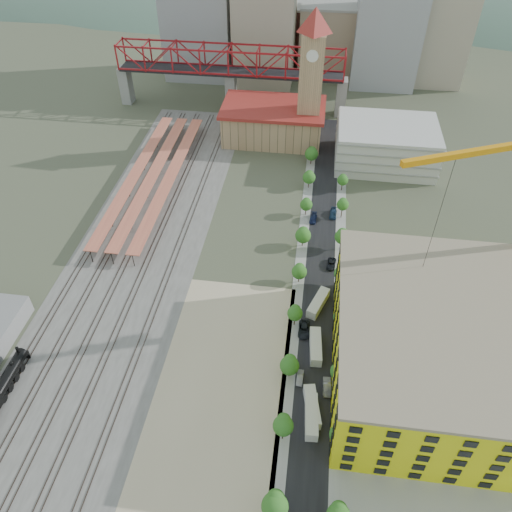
# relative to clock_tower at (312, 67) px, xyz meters

# --- Properties ---
(ground) EXTENTS (400.00, 400.00, 0.00)m
(ground) POSITION_rel_clock_tower_xyz_m (-8.00, -79.99, -28.70)
(ground) COLOR #474C38
(ground) RESTS_ON ground
(ballast_strip) EXTENTS (36.00, 165.00, 0.06)m
(ballast_strip) POSITION_rel_clock_tower_xyz_m (-44.00, -62.49, -28.67)
(ballast_strip) COLOR #605E59
(ballast_strip) RESTS_ON ground
(dirt_lot) EXTENTS (28.00, 67.00, 0.06)m
(dirt_lot) POSITION_rel_clock_tower_xyz_m (-12.00, -111.49, -28.67)
(dirt_lot) COLOR tan
(dirt_lot) RESTS_ON ground
(street_asphalt) EXTENTS (12.00, 170.00, 0.06)m
(street_asphalt) POSITION_rel_clock_tower_xyz_m (8.00, -64.99, -28.67)
(street_asphalt) COLOR black
(street_asphalt) RESTS_ON ground
(sidewalk_west) EXTENTS (3.00, 170.00, 0.04)m
(sidewalk_west) POSITION_rel_clock_tower_xyz_m (2.50, -64.99, -28.68)
(sidewalk_west) COLOR gray
(sidewalk_west) RESTS_ON ground
(sidewalk_east) EXTENTS (3.00, 170.00, 0.04)m
(sidewalk_east) POSITION_rel_clock_tower_xyz_m (13.50, -64.99, -28.68)
(sidewalk_east) COLOR gray
(sidewalk_east) RESTS_ON ground
(construction_pad) EXTENTS (50.00, 90.00, 0.06)m
(construction_pad) POSITION_rel_clock_tower_xyz_m (37.00, -99.99, -28.67)
(construction_pad) COLOR gray
(construction_pad) RESTS_ON ground
(rail_tracks) EXTENTS (26.56, 160.00, 0.18)m
(rail_tracks) POSITION_rel_clock_tower_xyz_m (-45.80, -62.49, -28.55)
(rail_tracks) COLOR #382B23
(rail_tracks) RESTS_ON ground
(platform_canopies) EXTENTS (16.00, 80.00, 4.12)m
(platform_canopies) POSITION_rel_clock_tower_xyz_m (-49.00, -34.99, -24.70)
(platform_canopies) COLOR #D77452
(platform_canopies) RESTS_ON ground
(station_hall) EXTENTS (38.00, 24.00, 13.10)m
(station_hall) POSITION_rel_clock_tower_xyz_m (-13.00, 2.01, -22.03)
(station_hall) COLOR tan
(station_hall) RESTS_ON ground
(clock_tower) EXTENTS (12.00, 12.00, 52.00)m
(clock_tower) POSITION_rel_clock_tower_xyz_m (0.00, 0.00, 0.00)
(clock_tower) COLOR tan
(clock_tower) RESTS_ON ground
(parking_garage) EXTENTS (34.00, 26.00, 14.00)m
(parking_garage) POSITION_rel_clock_tower_xyz_m (28.00, -9.99, -21.70)
(parking_garage) COLOR silver
(parking_garage) RESTS_ON ground
(truss_bridge) EXTENTS (94.00, 9.60, 25.60)m
(truss_bridge) POSITION_rel_clock_tower_xyz_m (-33.00, 25.01, -9.83)
(truss_bridge) COLOR gray
(truss_bridge) RESTS_ON ground
(construction_building) EXTENTS (44.60, 50.60, 18.80)m
(construction_building) POSITION_rel_clock_tower_xyz_m (34.00, -99.99, -19.29)
(construction_building) COLOR #F8FF15
(construction_building) RESTS_ON ground
(street_trees) EXTENTS (15.40, 124.40, 8.00)m
(street_trees) POSITION_rel_clock_tower_xyz_m (8.00, -74.99, -28.70)
(street_trees) COLOR #29681F
(street_trees) RESTS_ON ground
(skyline) EXTENTS (133.00, 46.00, 60.00)m
(skyline) POSITION_rel_clock_tower_xyz_m (-0.53, 62.32, -5.89)
(skyline) COLOR #9EA0A3
(skyline) RESTS_ON ground
(distant_hills) EXTENTS (647.00, 264.00, 227.00)m
(distant_hills) POSITION_rel_clock_tower_xyz_m (37.28, 180.01, -108.23)
(distant_hills) COLOR #4C6B59
(distant_hills) RESTS_ON ground
(locomotive) EXTENTS (2.97, 22.91, 5.73)m
(locomotive) POSITION_rel_clock_tower_xyz_m (-58.00, -118.25, -26.56)
(locomotive) COLOR black
(locomotive) RESTS_ON ground
(site_trailer_a) EXTENTS (3.19, 9.87, 2.66)m
(site_trailer_a) POSITION_rel_clock_tower_xyz_m (8.00, -115.18, -27.37)
(site_trailer_a) COLOR silver
(site_trailer_a) RESTS_ON ground
(site_trailer_b) EXTENTS (4.25, 9.69, 2.57)m
(site_trailer_b) POSITION_rel_clock_tower_xyz_m (8.00, -112.85, -27.41)
(site_trailer_b) COLOR silver
(site_trailer_b) RESTS_ON ground
(site_trailer_c) EXTENTS (3.32, 9.93, 2.67)m
(site_trailer_c) POSITION_rel_clock_tower_xyz_m (8.00, -97.06, -27.36)
(site_trailer_c) COLOR silver
(site_trailer_c) RESTS_ON ground
(site_trailer_d) EXTENTS (5.69, 9.97, 2.65)m
(site_trailer_d) POSITION_rel_clock_tower_xyz_m (8.00, -83.23, -27.37)
(site_trailer_d) COLOR silver
(site_trailer_d) RESTS_ON ground
(car_1) EXTENTS (1.59, 4.12, 1.34)m
(car_1) POSITION_rel_clock_tower_xyz_m (5.00, -105.63, -28.03)
(car_1) COLOR gray
(car_1) RESTS_ON ground
(car_2) EXTENTS (2.66, 5.76, 1.60)m
(car_2) POSITION_rel_clock_tower_xyz_m (5.00, -91.89, -27.90)
(car_2) COLOR black
(car_2) RESTS_ON ground
(car_3) EXTENTS (2.36, 5.14, 1.46)m
(car_3) POSITION_rel_clock_tower_xyz_m (5.00, -47.52, -27.97)
(car_3) COLOR navy
(car_3) RESTS_ON ground
(car_4) EXTENTS (1.97, 4.66, 1.57)m
(car_4) POSITION_rel_clock_tower_xyz_m (11.00, -107.40, -27.91)
(car_4) COLOR #BCBCBC
(car_4) RESTS_ON ground
(car_5) EXTENTS (2.00, 4.92, 1.59)m
(car_5) POSITION_rel_clock_tower_xyz_m (11.00, -107.28, -27.90)
(car_5) COLOR gray
(car_5) RESTS_ON ground
(car_6) EXTENTS (2.83, 5.21, 1.38)m
(car_6) POSITION_rel_clock_tower_xyz_m (11.00, -67.55, -28.00)
(car_6) COLOR black
(car_6) RESTS_ON ground
(car_7) EXTENTS (2.43, 5.33, 1.51)m
(car_7) POSITION_rel_clock_tower_xyz_m (11.00, -44.38, -27.94)
(car_7) COLOR navy
(car_7) RESTS_ON ground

